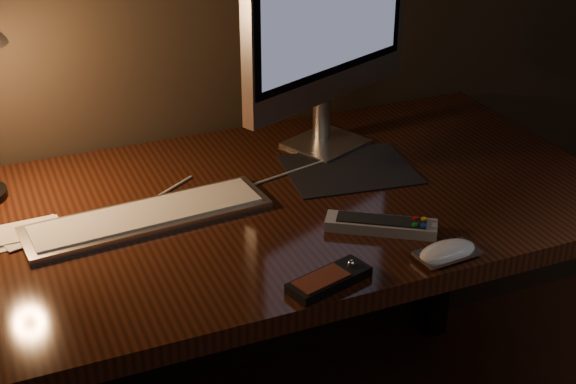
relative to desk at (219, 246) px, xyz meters
name	(u,v)px	position (x,y,z in m)	size (l,w,h in m)	color
desk	(219,246)	(0.00, 0.00, 0.00)	(1.60, 0.75, 0.75)	#35170C
monitor	(330,11)	(0.31, 0.12, 0.44)	(0.47, 0.23, 0.53)	silver
keyboard	(147,216)	(-0.16, -0.06, 0.14)	(0.47, 0.13, 0.02)	silver
mousepad	(349,169)	(0.30, -0.01, 0.13)	(0.27, 0.22, 0.00)	black
mouse	(447,254)	(0.29, -0.41, 0.14)	(0.11, 0.06, 0.02)	white
media_remote	(329,279)	(0.07, -0.40, 0.14)	(0.16, 0.09, 0.03)	black
tv_remote	(381,225)	(0.24, -0.27, 0.14)	(0.20, 0.16, 0.03)	#999C9E
papers	(28,232)	(-0.38, -0.03, 0.13)	(0.13, 0.09, 0.01)	white
cable	(217,192)	(0.00, -0.01, 0.13)	(0.01, 0.01, 0.60)	white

